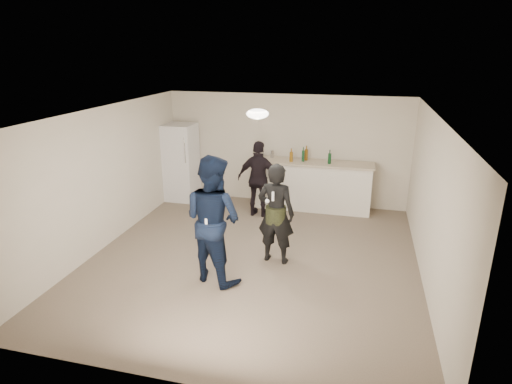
% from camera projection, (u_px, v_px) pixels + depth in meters
% --- Properties ---
extents(floor, '(6.00, 6.00, 0.00)m').
position_uv_depth(floor, '(253.00, 258.00, 7.40)').
color(floor, '#6B5B4C').
rests_on(floor, ground).
extents(ceiling, '(6.00, 6.00, 0.00)m').
position_uv_depth(ceiling, '(253.00, 113.00, 6.59)').
color(ceiling, silver).
rests_on(ceiling, wall_back).
extents(wall_back, '(6.00, 0.00, 6.00)m').
position_uv_depth(wall_back, '(286.00, 150.00, 9.75)').
color(wall_back, beige).
rests_on(wall_back, floor).
extents(wall_front, '(6.00, 0.00, 6.00)m').
position_uv_depth(wall_front, '(178.00, 283.00, 4.24)').
color(wall_front, beige).
rests_on(wall_front, floor).
extents(wall_left, '(0.00, 6.00, 6.00)m').
position_uv_depth(wall_left, '(104.00, 178.00, 7.63)').
color(wall_left, beige).
rests_on(wall_left, floor).
extents(wall_right, '(0.00, 6.00, 6.00)m').
position_uv_depth(wall_right, '(432.00, 204.00, 6.36)').
color(wall_right, beige).
rests_on(wall_right, floor).
extents(counter, '(2.60, 0.56, 1.05)m').
position_uv_depth(counter, '(311.00, 186.00, 9.53)').
color(counter, white).
rests_on(counter, floor).
extents(counter_top, '(2.68, 0.64, 0.04)m').
position_uv_depth(counter_top, '(312.00, 163.00, 9.36)').
color(counter_top, beige).
rests_on(counter_top, counter).
extents(fridge, '(0.70, 0.70, 1.80)m').
position_uv_depth(fridge, '(181.00, 162.00, 10.05)').
color(fridge, white).
rests_on(fridge, floor).
extents(fridge_handle, '(0.02, 0.02, 0.60)m').
position_uv_depth(fridge_handle, '(185.00, 150.00, 9.52)').
color(fridge_handle, silver).
rests_on(fridge_handle, fridge).
extents(ceiling_dome, '(0.36, 0.36, 0.16)m').
position_uv_depth(ceiling_dome, '(258.00, 114.00, 6.88)').
color(ceiling_dome, white).
rests_on(ceiling_dome, ceiling).
extents(shaker, '(0.08, 0.08, 0.17)m').
position_uv_depth(shaker, '(272.00, 154.00, 9.67)').
color(shaker, silver).
rests_on(shaker, counter_top).
extents(man, '(1.19, 1.07, 2.00)m').
position_uv_depth(man, '(213.00, 219.00, 6.47)').
color(man, '#0E1C3A').
rests_on(man, floor).
extents(woman, '(0.67, 0.48, 1.72)m').
position_uv_depth(woman, '(276.00, 214.00, 7.05)').
color(woman, black).
rests_on(woman, floor).
extents(camo_shorts, '(0.34, 0.34, 0.28)m').
position_uv_depth(camo_shorts, '(276.00, 214.00, 7.06)').
color(camo_shorts, '#313A1A').
rests_on(camo_shorts, woman).
extents(spectator, '(0.99, 0.47, 1.63)m').
position_uv_depth(spectator, '(259.00, 179.00, 9.05)').
color(spectator, black).
rests_on(spectator, floor).
extents(remote_man, '(0.04, 0.04, 0.15)m').
position_uv_depth(remote_man, '(207.00, 223.00, 6.19)').
color(remote_man, white).
rests_on(remote_man, man).
extents(nunchuk_man, '(0.07, 0.07, 0.07)m').
position_uv_depth(nunchuk_man, '(215.00, 228.00, 6.21)').
color(nunchuk_man, white).
rests_on(nunchuk_man, man).
extents(remote_woman, '(0.04, 0.04, 0.15)m').
position_uv_depth(remote_woman, '(273.00, 196.00, 6.70)').
color(remote_woman, silver).
rests_on(remote_woman, woman).
extents(nunchuk_woman, '(0.07, 0.07, 0.07)m').
position_uv_depth(nunchuk_woman, '(267.00, 201.00, 6.78)').
color(nunchuk_woman, white).
rests_on(nunchuk_woman, woman).
extents(bottle_cluster, '(0.90, 0.29, 0.24)m').
position_uv_depth(bottle_cluster, '(307.00, 157.00, 9.32)').
color(bottle_cluster, '#8D5D14').
rests_on(bottle_cluster, counter_top).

